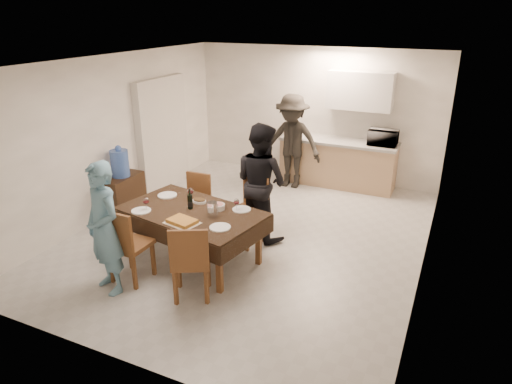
% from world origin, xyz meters
% --- Properties ---
extents(floor, '(5.00, 6.00, 0.02)m').
position_xyz_m(floor, '(0.00, 0.00, 0.00)').
color(floor, '#B5B4AF').
rests_on(floor, ground).
extents(ceiling, '(5.00, 6.00, 0.02)m').
position_xyz_m(ceiling, '(0.00, 0.00, 2.60)').
color(ceiling, white).
rests_on(ceiling, wall_back).
extents(wall_back, '(5.00, 0.02, 2.60)m').
position_xyz_m(wall_back, '(0.00, 3.00, 1.30)').
color(wall_back, white).
rests_on(wall_back, floor).
extents(wall_front, '(5.00, 0.02, 2.60)m').
position_xyz_m(wall_front, '(0.00, -3.00, 1.30)').
color(wall_front, white).
rests_on(wall_front, floor).
extents(wall_left, '(0.02, 6.00, 2.60)m').
position_xyz_m(wall_left, '(-2.50, 0.00, 1.30)').
color(wall_left, white).
rests_on(wall_left, floor).
extents(wall_right, '(0.02, 6.00, 2.60)m').
position_xyz_m(wall_right, '(2.50, 0.00, 1.30)').
color(wall_right, white).
rests_on(wall_right, floor).
extents(stub_partition, '(0.15, 1.40, 2.10)m').
position_xyz_m(stub_partition, '(-2.42, 1.20, 1.05)').
color(stub_partition, beige).
rests_on(stub_partition, floor).
extents(kitchen_base_cabinet, '(2.20, 0.60, 0.86)m').
position_xyz_m(kitchen_base_cabinet, '(0.60, 2.68, 0.43)').
color(kitchen_base_cabinet, '#A48162').
rests_on(kitchen_base_cabinet, floor).
extents(kitchen_worktop, '(2.24, 0.64, 0.05)m').
position_xyz_m(kitchen_worktop, '(0.60, 2.68, 0.89)').
color(kitchen_worktop, '#999994').
rests_on(kitchen_worktop, kitchen_base_cabinet).
extents(upper_cabinet, '(1.20, 0.34, 0.70)m').
position_xyz_m(upper_cabinet, '(0.90, 2.82, 1.85)').
color(upper_cabinet, silver).
rests_on(upper_cabinet, wall_back).
extents(dining_table, '(2.07, 1.44, 0.74)m').
position_xyz_m(dining_table, '(-0.42, -1.00, 0.71)').
color(dining_table, black).
rests_on(dining_table, floor).
extents(chair_near_left, '(0.47, 0.47, 0.55)m').
position_xyz_m(chair_near_left, '(-0.87, -1.84, 0.62)').
color(chair_near_left, brown).
rests_on(chair_near_left, floor).
extents(chair_near_right, '(0.60, 0.63, 0.53)m').
position_xyz_m(chair_near_right, '(0.03, -1.84, 0.60)').
color(chair_near_right, brown).
rests_on(chair_near_right, floor).
extents(chair_far_left, '(0.43, 0.43, 0.49)m').
position_xyz_m(chair_far_left, '(-0.87, -0.33, 0.55)').
color(chair_far_left, brown).
rests_on(chair_far_left, floor).
extents(chair_far_right, '(0.58, 0.58, 0.55)m').
position_xyz_m(chair_far_right, '(0.03, -0.34, 0.62)').
color(chair_far_right, brown).
rests_on(chair_far_right, floor).
extents(console, '(0.37, 0.74, 0.69)m').
position_xyz_m(console, '(-2.28, -0.20, 0.34)').
color(console, black).
rests_on(console, floor).
extents(water_jug, '(0.29, 0.29, 0.44)m').
position_xyz_m(water_jug, '(-2.28, -0.20, 0.91)').
color(water_jug, '#4570CC').
rests_on(water_jug, console).
extents(wine_bottle, '(0.07, 0.07, 0.28)m').
position_xyz_m(wine_bottle, '(-0.47, -0.95, 0.88)').
color(wine_bottle, black).
rests_on(wine_bottle, dining_table).
extents(water_pitcher, '(0.13, 0.13, 0.20)m').
position_xyz_m(water_pitcher, '(-0.07, -1.05, 0.84)').
color(water_pitcher, white).
rests_on(water_pitcher, dining_table).
extents(savoury_tart, '(0.47, 0.39, 0.05)m').
position_xyz_m(savoury_tart, '(-0.32, -1.38, 0.77)').
color(savoury_tart, gold).
rests_on(savoury_tart, dining_table).
extents(salad_bowl, '(0.19, 0.19, 0.07)m').
position_xyz_m(salad_bowl, '(-0.12, -0.82, 0.78)').
color(salad_bowl, white).
rests_on(salad_bowl, dining_table).
extents(mushroom_dish, '(0.19, 0.19, 0.03)m').
position_xyz_m(mushroom_dish, '(-0.47, -0.72, 0.76)').
color(mushroom_dish, white).
rests_on(mushroom_dish, dining_table).
extents(wine_glass_a, '(0.08, 0.08, 0.19)m').
position_xyz_m(wine_glass_a, '(-0.97, -1.25, 0.83)').
color(wine_glass_a, white).
rests_on(wine_glass_a, dining_table).
extents(wine_glass_b, '(0.08, 0.08, 0.17)m').
position_xyz_m(wine_glass_b, '(0.13, -0.75, 0.83)').
color(wine_glass_b, white).
rests_on(wine_glass_b, dining_table).
extents(wine_glass_c, '(0.09, 0.09, 0.19)m').
position_xyz_m(wine_glass_c, '(-0.62, -0.70, 0.84)').
color(wine_glass_c, white).
rests_on(wine_glass_c, dining_table).
extents(plate_near_left, '(0.26, 0.26, 0.02)m').
position_xyz_m(plate_near_left, '(-1.02, -1.30, 0.75)').
color(plate_near_left, white).
rests_on(plate_near_left, dining_table).
extents(plate_near_right, '(0.27, 0.27, 0.02)m').
position_xyz_m(plate_near_right, '(0.18, -1.30, 0.75)').
color(plate_near_right, white).
rests_on(plate_near_right, dining_table).
extents(plate_far_left, '(0.28, 0.28, 0.02)m').
position_xyz_m(plate_far_left, '(-1.02, -0.70, 0.75)').
color(plate_far_left, white).
rests_on(plate_far_left, dining_table).
extents(plate_far_right, '(0.25, 0.25, 0.01)m').
position_xyz_m(plate_far_right, '(0.18, -0.70, 0.75)').
color(plate_far_right, white).
rests_on(plate_far_right, dining_table).
extents(microwave, '(0.52, 0.35, 0.29)m').
position_xyz_m(microwave, '(1.42, 2.68, 1.05)').
color(microwave, silver).
rests_on(microwave, kitchen_worktop).
extents(person_near, '(0.71, 0.59, 1.66)m').
position_xyz_m(person_near, '(-0.97, -2.05, 0.83)').
color(person_near, '#59889F').
rests_on(person_near, floor).
extents(person_far, '(1.04, 0.92, 1.76)m').
position_xyz_m(person_far, '(0.13, 0.05, 0.88)').
color(person_far, black).
rests_on(person_far, floor).
extents(person_kitchen, '(1.17, 0.67, 1.80)m').
position_xyz_m(person_kitchen, '(-0.20, 2.23, 0.90)').
color(person_kitchen, black).
rests_on(person_kitchen, floor).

